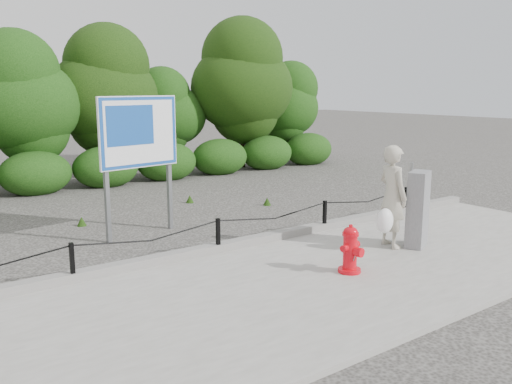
{
  "coord_description": "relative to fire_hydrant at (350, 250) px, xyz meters",
  "views": [
    {
      "loc": [
        -4.78,
        -7.64,
        2.88
      ],
      "look_at": [
        0.95,
        0.2,
        1.0
      ],
      "focal_mm": 38.0,
      "sensor_mm": 36.0,
      "label": 1
    }
  ],
  "objects": [
    {
      "name": "advertising_sign",
      "position": [
        -1.57,
        4.11,
        1.48
      ],
      "size": [
        1.69,
        0.39,
        2.73
      ],
      "rotation": [
        0.0,
        0.0,
        0.16
      ],
      "color": "slate",
      "rests_on": "ground"
    },
    {
      "name": "fire_hydrant",
      "position": [
        0.0,
        0.0,
        0.0
      ],
      "size": [
        0.41,
        0.43,
        0.75
      ],
      "rotation": [
        0.0,
        0.0,
        0.17
      ],
      "color": "red",
      "rests_on": "sidewalk"
    },
    {
      "name": "utility_cabinet",
      "position": [
        1.97,
        0.29,
        0.32
      ],
      "size": [
        0.59,
        0.48,
        1.5
      ],
      "rotation": [
        0.0,
        0.0,
        0.42
      ],
      "color": "gray",
      "rests_on": "sidewalk"
    },
    {
      "name": "chain_barrier",
      "position": [
        -1.09,
        2.07,
        0.02
      ],
      "size": [
        10.06,
        0.06,
        0.6
      ],
      "color": "black",
      "rests_on": "sidewalk"
    },
    {
      "name": "pedestrian",
      "position": [
        1.57,
        0.55,
        0.53
      ],
      "size": [
        0.8,
        0.74,
        1.82
      ],
      "rotation": [
        0.0,
        0.0,
        1.35
      ],
      "color": "#B1AA97",
      "rests_on": "sidewalk"
    },
    {
      "name": "curb",
      "position": [
        -1.09,
        2.12,
        -0.29
      ],
      "size": [
        14.0,
        0.22,
        0.14
      ],
      "primitive_type": "cube",
      "color": "slate",
      "rests_on": "sidewalk"
    },
    {
      "name": "sidewalk",
      "position": [
        -1.09,
        0.07,
        -0.4
      ],
      "size": [
        14.0,
        4.0,
        0.08
      ],
      "primitive_type": "cube",
      "color": "gray",
      "rests_on": "ground"
    },
    {
      "name": "ground",
      "position": [
        -1.09,
        2.07,
        -0.44
      ],
      "size": [
        90.0,
        90.0,
        0.0
      ],
      "primitive_type": "plane",
      "color": "#2D2B28",
      "rests_on": "ground"
    },
    {
      "name": "treeline",
      "position": [
        -0.36,
        10.96,
        2.21
      ],
      "size": [
        20.29,
        3.86,
        5.2
      ],
      "color": "black",
      "rests_on": "ground"
    }
  ]
}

